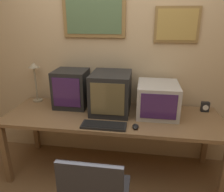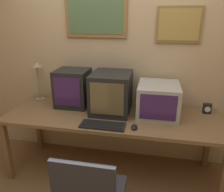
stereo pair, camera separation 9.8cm
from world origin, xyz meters
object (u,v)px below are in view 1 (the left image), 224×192
object	(u,v)px
keyboard_main	(104,125)
desk_lamp	(35,73)
monitor_center	(111,93)
mouse_near_keyboard	(135,126)
desk_clock	(205,107)
monitor_left	(71,89)
monitor_right	(157,99)

from	to	relation	value
keyboard_main	desk_lamp	distance (m)	1.15
monitor_center	mouse_near_keyboard	bearing A→B (deg)	-51.33
mouse_near_keyboard	desk_clock	size ratio (longest dim) A/B	0.92
desk_clock	keyboard_main	bearing A→B (deg)	-153.71
monitor_center	keyboard_main	distance (m)	0.43
monitor_left	monitor_right	xyz separation A→B (m)	(0.98, -0.07, -0.05)
desk_clock	desk_lamp	xyz separation A→B (m)	(-2.00, 0.03, 0.30)
monitor_left	monitor_right	distance (m)	0.98
monitor_center	monitor_right	world-z (taller)	monitor_center
monitor_right	desk_lamp	world-z (taller)	desk_lamp
monitor_center	keyboard_main	bearing A→B (deg)	-91.77
mouse_near_keyboard	desk_clock	distance (m)	0.90
monitor_center	mouse_near_keyboard	distance (m)	0.51
monitor_left	desk_clock	size ratio (longest dim) A/B	3.86
keyboard_main	desk_clock	xyz separation A→B (m)	(1.05, 0.52, 0.04)
mouse_near_keyboard	monitor_right	bearing A→B (deg)	60.53
monitor_left	mouse_near_keyboard	bearing A→B (deg)	-30.11
monitor_center	desk_lamp	xyz separation A→B (m)	(-0.96, 0.17, 0.14)
mouse_near_keyboard	desk_clock	world-z (taller)	desk_clock
keyboard_main	desk_lamp	size ratio (longest dim) A/B	0.90
keyboard_main	desk_lamp	world-z (taller)	desk_lamp
desk_lamp	monitor_left	bearing A→B (deg)	-10.90
monitor_right	mouse_near_keyboard	size ratio (longest dim) A/B	4.68
keyboard_main	monitor_right	bearing A→B (deg)	36.94
monitor_right	desk_clock	world-z (taller)	monitor_right
keyboard_main	mouse_near_keyboard	bearing A→B (deg)	2.49
monitor_left	keyboard_main	size ratio (longest dim) A/B	0.99
monitor_center	monitor_right	bearing A→B (deg)	1.03
keyboard_main	desk_lamp	bearing A→B (deg)	149.84
monitor_left	keyboard_main	bearing A→B (deg)	-44.64
monitor_left	keyboard_main	distance (m)	0.68
monitor_right	mouse_near_keyboard	world-z (taller)	monitor_right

